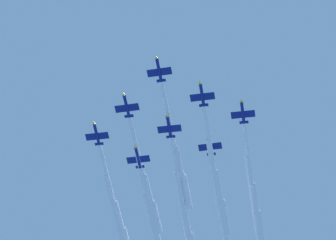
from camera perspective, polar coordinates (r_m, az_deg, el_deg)
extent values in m
cylinder|color=navy|center=(198.10, -0.87, 4.81)|extent=(5.68, 8.29, 1.17)
cone|color=yellow|center=(196.11, -1.14, 6.14)|extent=(1.62, 1.69, 1.11)
cylinder|color=black|center=(200.06, -0.62, 3.59)|extent=(1.06, 0.97, 0.87)
ellipsoid|color=black|center=(197.73, -0.96, 5.38)|extent=(1.67, 2.04, 0.73)
cube|color=navy|center=(198.27, -0.84, 4.67)|extent=(8.57, 6.68, 0.65)
cube|color=yellow|center=(197.82, 0.26, 4.83)|extent=(1.80, 2.33, 0.14)
cube|color=yellow|center=(198.92, -1.93, 4.53)|extent=(1.80, 2.33, 0.14)
cube|color=navy|center=(199.65, -0.67, 3.84)|extent=(3.30, 2.61, 0.29)
cube|color=yellow|center=(200.51, -0.65, 3.96)|extent=(0.93, 1.32, 1.90)
cylinder|color=white|center=(203.07, -0.27, 1.87)|extent=(9.13, 13.67, 1.48)
cylinder|color=white|center=(209.37, 0.29, -1.29)|extent=(9.77, 14.06, 2.22)
cylinder|color=white|center=(216.19, 1.00, -4.23)|extent=(10.40, 14.45, 2.97)
cylinder|color=white|center=(223.57, 1.68, -6.98)|extent=(11.03, 14.83, 3.71)
cylinder|color=navy|center=(199.81, 3.33, 2.39)|extent=(5.68, 8.32, 1.19)
cone|color=yellow|center=(197.57, 3.12, 3.68)|extent=(1.64, 1.70, 1.13)
cylinder|color=black|center=(202.01, 3.53, 1.20)|extent=(1.08, 0.98, 0.89)
ellipsoid|color=black|center=(199.34, 3.26, 2.95)|extent=(1.68, 2.05, 0.74)
cube|color=navy|center=(200.01, 3.35, 2.25)|extent=(8.57, 6.65, 0.87)
cube|color=yellow|center=(199.74, 4.45, 2.38)|extent=(1.79, 2.33, 0.16)
cube|color=yellow|center=(200.49, 2.27, 2.13)|extent=(1.79, 2.33, 0.16)
cube|color=navy|center=(201.55, 3.49, 1.44)|extent=(3.30, 2.59, 0.38)
cube|color=yellow|center=(202.39, 3.50, 1.57)|extent=(0.97, 1.35, 1.90)
cylinder|color=white|center=(205.49, 3.81, -0.53)|extent=(9.46, 14.28, 1.52)
cylinder|color=white|center=(212.69, 4.24, -3.70)|extent=(10.10, 14.67, 2.28)
cylinder|color=white|center=(220.44, 4.83, -6.64)|extent=(10.75, 15.07, 3.03)
cylinder|color=white|center=(228.76, 5.40, -9.37)|extent=(11.40, 15.46, 3.79)
cylinder|color=navy|center=(201.93, -4.02, 1.31)|extent=(5.68, 8.29, 1.17)
cone|color=yellow|center=(199.72, -4.33, 2.57)|extent=(1.63, 1.69, 1.11)
cylinder|color=black|center=(204.10, -3.75, 0.15)|extent=(1.06, 0.97, 0.88)
ellipsoid|color=black|center=(201.46, -4.12, 1.86)|extent=(1.67, 2.04, 0.73)
cube|color=navy|center=(202.13, -3.99, 1.17)|extent=(8.57, 6.67, 0.69)
cube|color=yellow|center=(201.43, -2.93, 1.31)|extent=(1.80, 2.33, 0.15)
cube|color=yellow|center=(203.02, -5.05, 1.04)|extent=(1.80, 2.33, 0.15)
cube|color=navy|center=(203.65, -3.80, 0.38)|extent=(3.30, 2.61, 0.31)
cube|color=yellow|center=(204.47, -3.77, 0.51)|extent=(0.94, 1.32, 1.90)
cylinder|color=white|center=(207.22, -3.37, -1.41)|extent=(8.73, 13.01, 1.49)
cylinder|color=white|center=(213.66, -2.77, -4.25)|extent=(9.37, 13.40, 2.23)
cylinder|color=white|center=(220.48, -2.02, -6.90)|extent=(10.00, 13.78, 2.98)
cylinder|color=white|center=(227.78, -1.30, -9.39)|extent=(10.64, 14.17, 3.72)
cylinder|color=navy|center=(205.19, 0.12, -0.74)|extent=(5.50, 8.39, 1.17)
cone|color=yellow|center=(202.75, -0.09, 0.49)|extent=(1.61, 1.68, 1.11)
cylinder|color=black|center=(207.58, 0.31, -1.86)|extent=(1.06, 0.96, 0.88)
ellipsoid|color=black|center=(204.63, 0.05, -0.20)|extent=(1.64, 2.05, 0.73)
cube|color=navy|center=(205.42, 0.14, -0.87)|extent=(8.62, 6.52, 0.70)
cube|color=yellow|center=(205.02, 1.20, -0.76)|extent=(1.76, 2.35, 0.15)
cube|color=yellow|center=(206.01, -0.92, -0.96)|extent=(1.76, 2.35, 0.15)
cube|color=navy|center=(207.09, 0.27, -1.63)|extent=(3.32, 2.55, 0.31)
cube|color=yellow|center=(207.90, 0.29, -1.50)|extent=(0.91, 1.34, 1.90)
cylinder|color=white|center=(211.61, 0.62, -3.62)|extent=(9.75, 15.47, 1.49)
cylinder|color=white|center=(219.94, 1.10, -6.83)|extent=(10.39, 15.84, 2.23)
cylinder|color=white|center=(228.83, 1.73, -9.77)|extent=(11.04, 16.21, 2.98)
cylinder|color=navy|center=(207.20, 7.26, 0.67)|extent=(5.68, 8.33, 1.21)
cone|color=yellow|center=(204.78, 7.11, 1.90)|extent=(1.65, 1.71, 1.15)
cylinder|color=black|center=(209.56, 7.40, -0.45)|extent=(1.09, 0.98, 0.91)
ellipsoid|color=black|center=(206.65, 7.20, 1.21)|extent=(1.69, 2.05, 0.76)
cube|color=navy|center=(207.42, 7.28, 0.54)|extent=(8.56, 6.63, 1.01)
cube|color=yellow|center=(207.33, 8.34, 0.65)|extent=(1.79, 2.33, 0.17)
cube|color=yellow|center=(207.69, 6.22, 0.44)|extent=(1.79, 2.33, 0.17)
cube|color=navy|center=(209.07, 7.38, -0.22)|extent=(3.30, 2.59, 0.43)
cube|color=yellow|center=(209.89, 7.37, -0.09)|extent=(0.99, 1.36, 1.90)
cylinder|color=white|center=(213.16, 7.60, -2.06)|extent=(9.23, 13.93, 1.54)
cylinder|color=white|center=(220.53, 7.89, -4.98)|extent=(9.89, 14.33, 2.31)
cylinder|color=white|center=(228.41, 8.34, -7.69)|extent=(10.55, 14.72, 3.08)
cylinder|color=white|center=(236.77, 8.77, -10.22)|extent=(11.21, 15.12, 3.85)
cylinder|color=navy|center=(210.73, -6.91, -1.44)|extent=(5.55, 8.36, 1.17)
cone|color=yellow|center=(208.34, -7.21, -0.26)|extent=(1.62, 1.68, 1.11)
cylinder|color=black|center=(213.05, -6.64, -2.53)|extent=(1.06, 0.96, 0.88)
ellipsoid|color=black|center=(210.18, -7.00, -0.92)|extent=(1.65, 2.05, 0.73)
cube|color=navy|center=(210.94, -6.88, -1.58)|extent=(8.61, 6.56, 0.70)
cube|color=yellow|center=(210.06, -5.87, -1.46)|extent=(1.77, 2.34, 0.15)
cube|color=yellow|center=(212.02, -7.88, -1.67)|extent=(1.77, 2.34, 0.15)
cube|color=navy|center=(212.57, -6.69, -2.31)|extent=(3.32, 2.56, 0.31)
cube|color=yellow|center=(213.36, -6.65, -2.18)|extent=(0.92, 1.33, 1.90)
cylinder|color=white|center=(216.57, -6.25, -4.06)|extent=(8.94, 13.84, 1.49)
cylinder|color=white|center=(223.80, -5.62, -6.86)|extent=(9.58, 14.22, 2.24)
cylinder|color=white|center=(231.40, -4.85, -9.47)|extent=(10.22, 14.59, 2.98)
cylinder|color=navy|center=(211.12, 4.08, -2.47)|extent=(5.70, 8.28, 1.17)
cone|color=yellow|center=(208.49, 3.88, -1.31)|extent=(1.63, 1.69, 1.11)
cylinder|color=black|center=(213.66, 4.27, -3.54)|extent=(1.06, 0.97, 0.88)
ellipsoid|color=black|center=(210.48, 4.01, -1.95)|extent=(1.68, 2.04, 0.73)
cube|color=navy|center=(211.36, 4.10, -2.60)|extent=(8.56, 6.69, 0.69)
cube|color=yellow|center=(211.15, 5.14, -2.46)|extent=(1.80, 2.33, 0.15)
cube|color=yellow|center=(211.76, 3.07, -2.71)|extent=(1.80, 2.33, 0.15)
cube|color=navy|center=(213.14, 4.23, -3.32)|extent=(3.30, 2.61, 0.31)
cube|color=yellow|center=(213.93, 4.23, -3.18)|extent=(0.94, 1.32, 1.90)
cylinder|color=white|center=(217.72, 4.54, -5.13)|extent=(9.69, 14.51, 1.49)
cylinder|color=white|center=(225.99, 4.96, -8.02)|extent=(10.32, 14.90, 2.23)
cylinder|color=white|center=(234.75, 5.53, -10.68)|extent=(10.96, 15.29, 2.98)
cylinder|color=navy|center=(211.57, -2.92, -3.72)|extent=(5.61, 8.32, 1.16)
cone|color=yellow|center=(208.96, -3.18, -2.57)|extent=(1.61, 1.68, 1.10)
cylinder|color=black|center=(214.11, -2.68, -4.77)|extent=(1.06, 0.96, 0.87)
ellipsoid|color=black|center=(210.93, -3.01, -3.20)|extent=(1.66, 2.04, 0.72)
cube|color=navy|center=(211.82, -2.89, -3.85)|extent=(8.59, 6.62, 0.62)
cube|color=yellow|center=(211.19, -1.87, -3.73)|extent=(1.78, 2.34, 0.14)
cube|color=yellow|center=(212.63, -3.91, -3.94)|extent=(1.78, 2.34, 0.14)
cube|color=navy|center=(213.59, -2.73, -4.56)|extent=(3.31, 2.59, 0.28)
cube|color=yellow|center=(214.37, -2.70, -4.41)|extent=(0.91, 1.32, 1.90)
cylinder|color=white|center=(217.73, -2.35, -6.18)|extent=(8.63, 13.08, 1.48)
cylinder|color=white|center=(225.06, -1.83, -8.74)|extent=(9.27, 13.46, 2.22)
cylinder|color=white|center=(232.70, -1.16, -11.13)|extent=(9.90, 13.84, 2.96)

